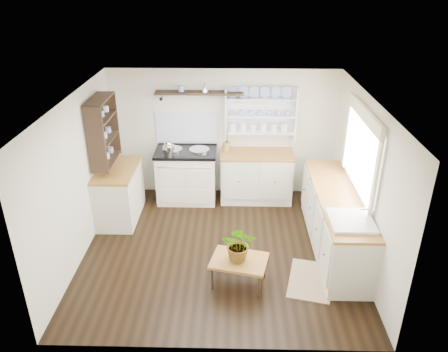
{
  "coord_description": "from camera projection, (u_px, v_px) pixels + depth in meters",
  "views": [
    {
      "loc": [
        0.19,
        -5.44,
        3.85
      ],
      "look_at": [
        0.05,
        0.25,
        1.1
      ],
      "focal_mm": 35.0,
      "sensor_mm": 36.0,
      "label": 1
    }
  ],
  "objects": [
    {
      "name": "potted_plant",
      "position": [
        239.0,
        244.0,
        5.59
      ],
      "size": [
        0.48,
        0.42,
        0.49
      ],
      "primitive_type": "imported",
      "rotation": [
        0.0,
        0.0,
        -0.11
      ],
      "color": "#3F7233",
      "rests_on": "center_table"
    },
    {
      "name": "high_shelf",
      "position": [
        199.0,
        93.0,
        7.36
      ],
      "size": [
        1.5,
        0.29,
        0.16
      ],
      "color": "black",
      "rests_on": "wall_back"
    },
    {
      "name": "plate_rack",
      "position": [
        260.0,
        112.0,
        7.57
      ],
      "size": [
        1.2,
        0.22,
        0.9
      ],
      "color": "white",
      "rests_on": "wall_back"
    },
    {
      "name": "window",
      "position": [
        361.0,
        150.0,
        5.99
      ],
      "size": [
        0.08,
        1.55,
        1.22
      ],
      "color": "white",
      "rests_on": "wall_right"
    },
    {
      "name": "wall_right",
      "position": [
        364.0,
        182.0,
        6.04
      ],
      "size": [
        0.02,
        3.8,
        2.3
      ],
      "primitive_type": "cube",
      "color": "silver",
      "rests_on": "ground"
    },
    {
      "name": "aga_cooker",
      "position": [
        187.0,
        175.0,
        7.8
      ],
      "size": [
        1.06,
        0.74,
        0.98
      ],
      "color": "white",
      "rests_on": "floor"
    },
    {
      "name": "kettle",
      "position": [
        169.0,
        148.0,
        7.45
      ],
      "size": [
        0.2,
        0.2,
        0.24
      ],
      "primitive_type": null,
      "color": "silver",
      "rests_on": "aga_cooker"
    },
    {
      "name": "floor_rug",
      "position": [
        310.0,
        280.0,
        5.91
      ],
      "size": [
        0.73,
        0.95,
        0.02
      ],
      "primitive_type": "cube",
      "rotation": [
        0.0,
        0.0,
        -0.23
      ],
      "color": "#7B6447",
      "rests_on": "floor"
    },
    {
      "name": "back_cabinets",
      "position": [
        256.0,
        176.0,
        7.81
      ],
      "size": [
        1.27,
        0.63,
        0.9
      ],
      "color": "beige",
      "rests_on": "floor"
    },
    {
      "name": "floor",
      "position": [
        220.0,
        249.0,
        6.58
      ],
      "size": [
        4.0,
        3.8,
        0.01
      ],
      "primitive_type": "cube",
      "color": "black",
      "rests_on": "ground"
    },
    {
      "name": "wall_back",
      "position": [
        223.0,
        133.0,
        7.79
      ],
      "size": [
        4.0,
        0.02,
        2.3
      ],
      "primitive_type": "cube",
      "color": "silver",
      "rests_on": "ground"
    },
    {
      "name": "left_cabinets",
      "position": [
        119.0,
        193.0,
        7.23
      ],
      "size": [
        0.62,
        1.13,
        0.9
      ],
      "color": "beige",
      "rests_on": "floor"
    },
    {
      "name": "utensil_crock",
      "position": [
        226.0,
        147.0,
        7.66
      ],
      "size": [
        0.13,
        0.13,
        0.15
      ],
      "primitive_type": "cylinder",
      "color": "olive",
      "rests_on": "back_cabinets"
    },
    {
      "name": "belfast_sink",
      "position": [
        350.0,
        229.0,
        5.61
      ],
      "size": [
        0.55,
        0.6,
        0.45
      ],
      "color": "white",
      "rests_on": "right_cabinets"
    },
    {
      "name": "center_table",
      "position": [
        239.0,
        262.0,
        5.72
      ],
      "size": [
        0.81,
        0.66,
        0.39
      ],
      "rotation": [
        0.0,
        0.0,
        -0.23
      ],
      "color": "brown",
      "rests_on": "floor"
    },
    {
      "name": "wall_left",
      "position": [
        77.0,
        179.0,
        6.12
      ],
      "size": [
        0.02,
        3.8,
        2.3
      ],
      "primitive_type": "cube",
      "color": "silver",
      "rests_on": "ground"
    },
    {
      "name": "ceiling",
      "position": [
        219.0,
        100.0,
        5.58
      ],
      "size": [
        4.0,
        3.8,
        0.01
      ],
      "primitive_type": "cube",
      "color": "white",
      "rests_on": "wall_back"
    },
    {
      "name": "right_cabinets",
      "position": [
        335.0,
        221.0,
        6.43
      ],
      "size": [
        0.62,
        2.43,
        0.9
      ],
      "color": "beige",
      "rests_on": "floor"
    },
    {
      "name": "left_shelving",
      "position": [
        103.0,
        130.0,
        6.75
      ],
      "size": [
        0.28,
        0.8,
        1.05
      ],
      "primitive_type": "cube",
      "color": "black",
      "rests_on": "wall_left"
    }
  ]
}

